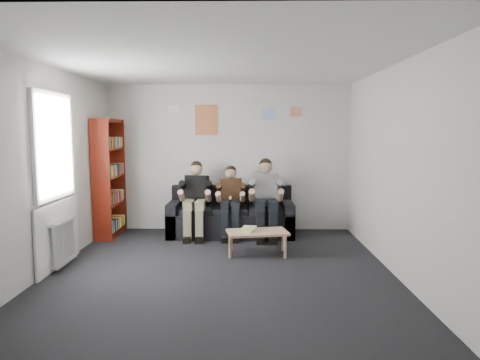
% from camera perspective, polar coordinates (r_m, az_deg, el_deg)
% --- Properties ---
extents(room_shell, '(5.00, 5.00, 5.00)m').
position_cam_1_polar(room_shell, '(5.47, -2.69, 1.35)').
color(room_shell, black).
rests_on(room_shell, ground).
extents(sofa, '(2.19, 0.90, 0.85)m').
position_cam_1_polar(sofa, '(7.69, -1.20, -5.02)').
color(sofa, black).
rests_on(sofa, ground).
extents(bookshelf, '(0.31, 0.92, 2.05)m').
position_cam_1_polar(bookshelf, '(7.85, -16.98, 0.27)').
color(bookshelf, maroon).
rests_on(bookshelf, ground).
extents(coffee_table, '(0.89, 0.49, 0.36)m').
position_cam_1_polar(coffee_table, '(6.46, 2.33, -7.19)').
color(coffee_table, tan).
rests_on(coffee_table, ground).
extents(game_cases, '(0.26, 0.24, 0.06)m').
position_cam_1_polar(game_cases, '(6.44, 1.01, -6.55)').
color(game_cases, silver).
rests_on(game_cases, coffee_table).
extents(person_left, '(0.40, 0.86, 1.32)m').
position_cam_1_polar(person_left, '(7.47, -5.96, -2.63)').
color(person_left, black).
rests_on(person_left, sofa).
extents(person_middle, '(0.36, 0.78, 1.24)m').
position_cam_1_polar(person_middle, '(7.43, -1.26, -2.88)').
color(person_middle, '#4F361A').
rests_on(person_middle, sofa).
extents(person_right, '(0.43, 0.91, 1.37)m').
position_cam_1_polar(person_right, '(7.42, 3.46, -2.53)').
color(person_right, silver).
rests_on(person_right, sofa).
extents(radiator, '(0.10, 0.64, 0.60)m').
position_cam_1_polar(radiator, '(6.35, -22.46, -7.59)').
color(radiator, silver).
rests_on(radiator, ground).
extents(window, '(0.05, 1.30, 2.36)m').
position_cam_1_polar(window, '(6.25, -23.36, -1.50)').
color(window, white).
rests_on(window, room_shell).
extents(poster_large, '(0.42, 0.01, 0.55)m').
position_cam_1_polar(poster_large, '(7.97, -4.49, 7.99)').
color(poster_large, gold).
rests_on(poster_large, room_shell).
extents(poster_blue, '(0.25, 0.01, 0.20)m').
position_cam_1_polar(poster_blue, '(7.95, 3.89, 8.72)').
color(poster_blue, '#4378E7').
rests_on(poster_blue, room_shell).
extents(poster_pink, '(0.22, 0.01, 0.18)m').
position_cam_1_polar(poster_pink, '(7.99, 7.52, 9.03)').
color(poster_pink, '#DA44A5').
rests_on(poster_pink, room_shell).
extents(poster_sign, '(0.20, 0.01, 0.14)m').
position_cam_1_polar(poster_sign, '(8.05, -8.81, 9.34)').
color(poster_sign, white).
rests_on(poster_sign, room_shell).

